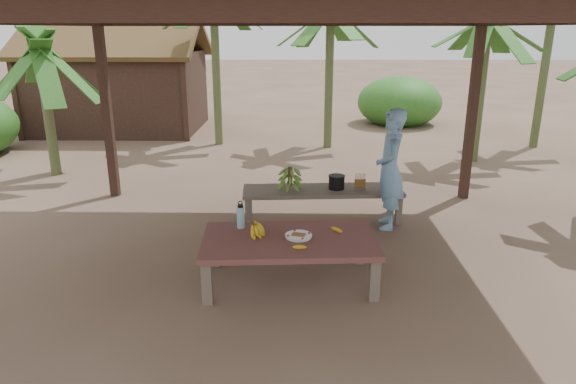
{
  "coord_description": "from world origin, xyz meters",
  "views": [
    {
      "loc": [
        0.14,
        -5.55,
        2.58
      ],
      "look_at": [
        0.04,
        0.01,
        0.8
      ],
      "focal_mm": 32.0,
      "sensor_mm": 36.0,
      "label": 1
    }
  ],
  "objects_px": {
    "ripe_banana_bunch": "(253,229)",
    "plate": "(299,236)",
    "woman": "(390,169)",
    "bench": "(322,193)",
    "cooking_pot": "(337,182)",
    "water_flask": "(241,217)",
    "work_table": "(289,244)"
  },
  "relations": [
    {
      "from": "water_flask",
      "to": "woman",
      "type": "distance_m",
      "value": 2.28
    },
    {
      "from": "bench",
      "to": "woman",
      "type": "xyz_separation_m",
      "value": [
        0.87,
        -0.25,
        0.41
      ]
    },
    {
      "from": "ripe_banana_bunch",
      "to": "water_flask",
      "type": "relative_size",
      "value": 0.81
    },
    {
      "from": "ripe_banana_bunch",
      "to": "cooking_pot",
      "type": "xyz_separation_m",
      "value": [
        1.01,
        1.82,
        -0.03
      ]
    },
    {
      "from": "bench",
      "to": "cooking_pot",
      "type": "distance_m",
      "value": 0.25
    },
    {
      "from": "ripe_banana_bunch",
      "to": "woman",
      "type": "bearing_deg",
      "value": 42.77
    },
    {
      "from": "bench",
      "to": "ripe_banana_bunch",
      "type": "distance_m",
      "value": 1.99
    },
    {
      "from": "ripe_banana_bunch",
      "to": "woman",
      "type": "xyz_separation_m",
      "value": [
        1.69,
        1.56,
        0.23
      ]
    },
    {
      "from": "work_table",
      "to": "water_flask",
      "type": "relative_size",
      "value": 6.01
    },
    {
      "from": "work_table",
      "to": "water_flask",
      "type": "height_order",
      "value": "water_flask"
    },
    {
      "from": "plate",
      "to": "water_flask",
      "type": "xyz_separation_m",
      "value": [
        -0.63,
        0.27,
        0.11
      ]
    },
    {
      "from": "work_table",
      "to": "cooking_pot",
      "type": "height_order",
      "value": "cooking_pot"
    },
    {
      "from": "bench",
      "to": "plate",
      "type": "relative_size",
      "value": 7.89
    },
    {
      "from": "cooking_pot",
      "to": "woman",
      "type": "xyz_separation_m",
      "value": [
        0.68,
        -0.26,
        0.26
      ]
    },
    {
      "from": "water_flask",
      "to": "woman",
      "type": "bearing_deg",
      "value": 36.2
    },
    {
      "from": "cooking_pot",
      "to": "woman",
      "type": "height_order",
      "value": "woman"
    },
    {
      "from": "plate",
      "to": "water_flask",
      "type": "height_order",
      "value": "water_flask"
    },
    {
      "from": "ripe_banana_bunch",
      "to": "woman",
      "type": "height_order",
      "value": "woman"
    },
    {
      "from": "plate",
      "to": "cooking_pot",
      "type": "height_order",
      "value": "cooking_pot"
    },
    {
      "from": "ripe_banana_bunch",
      "to": "cooking_pot",
      "type": "distance_m",
      "value": 2.08
    },
    {
      "from": "ripe_banana_bunch",
      "to": "cooking_pot",
      "type": "relative_size",
      "value": 1.14
    },
    {
      "from": "bench",
      "to": "water_flask",
      "type": "relative_size",
      "value": 7.23
    },
    {
      "from": "ripe_banana_bunch",
      "to": "work_table",
      "type": "bearing_deg",
      "value": -10.71
    },
    {
      "from": "ripe_banana_bunch",
      "to": "plate",
      "type": "relative_size",
      "value": 0.88
    },
    {
      "from": "plate",
      "to": "cooking_pot",
      "type": "distance_m",
      "value": 1.95
    },
    {
      "from": "plate",
      "to": "woman",
      "type": "xyz_separation_m",
      "value": [
        1.21,
        1.61,
        0.29
      ]
    },
    {
      "from": "work_table",
      "to": "water_flask",
      "type": "distance_m",
      "value": 0.64
    },
    {
      "from": "bench",
      "to": "water_flask",
      "type": "bearing_deg",
      "value": -124.99
    },
    {
      "from": "water_flask",
      "to": "cooking_pot",
      "type": "relative_size",
      "value": 1.41
    },
    {
      "from": "work_table",
      "to": "bench",
      "type": "xyz_separation_m",
      "value": [
        0.43,
        1.88,
        -0.04
      ]
    },
    {
      "from": "work_table",
      "to": "plate",
      "type": "relative_size",
      "value": 6.56
    },
    {
      "from": "bench",
      "to": "work_table",
      "type": "bearing_deg",
      "value": -106.67
    }
  ]
}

